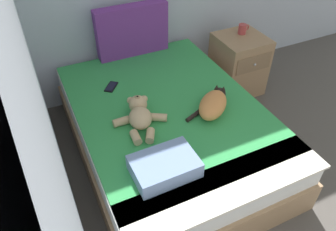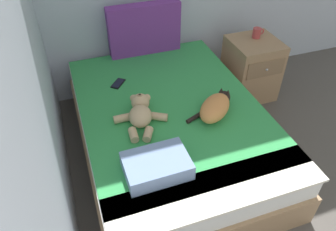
{
  "view_description": "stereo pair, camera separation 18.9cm",
  "coord_description": "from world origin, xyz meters",
  "px_view_note": "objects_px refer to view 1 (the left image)",
  "views": [
    {
      "loc": [
        0.01,
        1.06,
        2.07
      ],
      "look_at": [
        0.77,
        2.68,
        0.56
      ],
      "focal_mm": 34.77,
      "sensor_mm": 36.0,
      "label": 1
    },
    {
      "loc": [
        0.19,
        0.99,
        2.07
      ],
      "look_at": [
        0.77,
        2.68,
        0.56
      ],
      "focal_mm": 34.77,
      "sensor_mm": 36.0,
      "label": 2
    }
  ],
  "objects_px": {
    "cat": "(213,104)",
    "cell_phone": "(111,87)",
    "teddy_bear": "(140,115)",
    "patterned_cushion": "(132,31)",
    "throw_pillow": "(164,166)",
    "bed": "(168,130)",
    "mug": "(243,29)",
    "nightstand": "(238,64)"
  },
  "relations": [
    {
      "from": "bed",
      "to": "cell_phone",
      "type": "distance_m",
      "value": 0.6
    },
    {
      "from": "bed",
      "to": "cell_phone",
      "type": "relative_size",
      "value": 12.34
    },
    {
      "from": "teddy_bear",
      "to": "throw_pillow",
      "type": "distance_m",
      "value": 0.52
    },
    {
      "from": "teddy_bear",
      "to": "throw_pillow",
      "type": "height_order",
      "value": "teddy_bear"
    },
    {
      "from": "bed",
      "to": "cat",
      "type": "xyz_separation_m",
      "value": [
        0.29,
        -0.19,
        0.32
      ]
    },
    {
      "from": "patterned_cushion",
      "to": "teddy_bear",
      "type": "distance_m",
      "value": 1.03
    },
    {
      "from": "cat",
      "to": "cell_phone",
      "type": "bearing_deg",
      "value": 133.48
    },
    {
      "from": "teddy_bear",
      "to": "cell_phone",
      "type": "height_order",
      "value": "teddy_bear"
    },
    {
      "from": "patterned_cushion",
      "to": "mug",
      "type": "bearing_deg",
      "value": -15.68
    },
    {
      "from": "patterned_cushion",
      "to": "cell_phone",
      "type": "xyz_separation_m",
      "value": [
        -0.38,
        -0.46,
        -0.23
      ]
    },
    {
      "from": "teddy_bear",
      "to": "throw_pillow",
      "type": "bearing_deg",
      "value": -94.45
    },
    {
      "from": "teddy_bear",
      "to": "mug",
      "type": "bearing_deg",
      "value": 26.4
    },
    {
      "from": "patterned_cushion",
      "to": "cat",
      "type": "xyz_separation_m",
      "value": [
        0.23,
        -1.1,
        -0.17
      ]
    },
    {
      "from": "teddy_bear",
      "to": "mug",
      "type": "relative_size",
      "value": 3.88
    },
    {
      "from": "cat",
      "to": "teddy_bear",
      "type": "bearing_deg",
      "value": 166.74
    },
    {
      "from": "throw_pillow",
      "to": "patterned_cushion",
      "type": "bearing_deg",
      "value": 76.5
    },
    {
      "from": "mug",
      "to": "nightstand",
      "type": "bearing_deg",
      "value": -121.34
    },
    {
      "from": "nightstand",
      "to": "mug",
      "type": "height_order",
      "value": "mug"
    },
    {
      "from": "cell_phone",
      "to": "mug",
      "type": "xyz_separation_m",
      "value": [
        1.42,
        0.17,
        0.16
      ]
    },
    {
      "from": "patterned_cushion",
      "to": "teddy_bear",
      "type": "relative_size",
      "value": 1.47
    },
    {
      "from": "teddy_bear",
      "to": "cell_phone",
      "type": "xyz_separation_m",
      "value": [
        -0.06,
        0.51,
        -0.06
      ]
    },
    {
      "from": "cat",
      "to": "bed",
      "type": "bearing_deg",
      "value": 146.34
    },
    {
      "from": "patterned_cushion",
      "to": "throw_pillow",
      "type": "relative_size",
      "value": 1.71
    },
    {
      "from": "bed",
      "to": "cat",
      "type": "relative_size",
      "value": 4.7
    },
    {
      "from": "teddy_bear",
      "to": "mug",
      "type": "distance_m",
      "value": 1.52
    },
    {
      "from": "patterned_cushion",
      "to": "throw_pillow",
      "type": "distance_m",
      "value": 1.54
    },
    {
      "from": "cell_phone",
      "to": "throw_pillow",
      "type": "height_order",
      "value": "throw_pillow"
    },
    {
      "from": "nightstand",
      "to": "teddy_bear",
      "type": "bearing_deg",
      "value": -155.4
    },
    {
      "from": "patterned_cushion",
      "to": "cell_phone",
      "type": "relative_size",
      "value": 4.26
    },
    {
      "from": "bed",
      "to": "cell_phone",
      "type": "xyz_separation_m",
      "value": [
        -0.32,
        0.45,
        0.25
      ]
    },
    {
      "from": "cat",
      "to": "mug",
      "type": "height_order",
      "value": "mug"
    },
    {
      "from": "patterned_cushion",
      "to": "cell_phone",
      "type": "height_order",
      "value": "patterned_cushion"
    },
    {
      "from": "bed",
      "to": "teddy_bear",
      "type": "relative_size",
      "value": 4.25
    },
    {
      "from": "cat",
      "to": "teddy_bear",
      "type": "xyz_separation_m",
      "value": [
        -0.55,
        0.13,
        -0.01
      ]
    },
    {
      "from": "throw_pillow",
      "to": "cat",
      "type": "bearing_deg",
      "value": 33.57
    },
    {
      "from": "bed",
      "to": "patterned_cushion",
      "type": "bearing_deg",
      "value": 86.41
    },
    {
      "from": "cell_phone",
      "to": "nightstand",
      "type": "height_order",
      "value": "nightstand"
    },
    {
      "from": "bed",
      "to": "patterned_cushion",
      "type": "relative_size",
      "value": 2.9
    },
    {
      "from": "patterned_cushion",
      "to": "mug",
      "type": "distance_m",
      "value": 1.09
    },
    {
      "from": "mug",
      "to": "cat",
      "type": "bearing_deg",
      "value": -135.41
    },
    {
      "from": "patterned_cushion",
      "to": "cat",
      "type": "relative_size",
      "value": 1.62
    },
    {
      "from": "bed",
      "to": "nightstand",
      "type": "bearing_deg",
      "value": 27.1
    }
  ]
}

